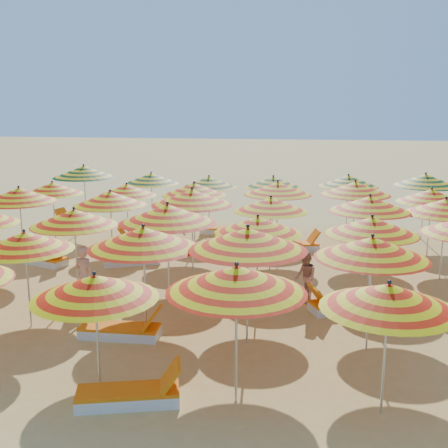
{
  "coord_description": "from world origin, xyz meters",
  "views": [
    {
      "loc": [
        2.22,
        -14.56,
        4.95
      ],
      "look_at": [
        0.0,
        0.5,
        1.6
      ],
      "focal_mm": 45.0,
      "sensor_mm": 36.0,
      "label": 1
    }
  ],
  "objects": [
    {
      "name": "ground",
      "position": [
        0.0,
        0.0,
        0.0
      ],
      "size": [
        120.0,
        120.0,
        0.0
      ],
      "primitive_type": "plane",
      "color": "#DEB062",
      "rests_on": "ground"
    },
    {
      "name": "umbrella_2",
      "position": [
        -1.15,
        -6.21,
        1.96
      ],
      "size": [
        2.28,
        2.28,
        2.23
      ],
      "color": "silver",
      "rests_on": "ground"
    },
    {
      "name": "umbrella_3",
      "position": [
        1.17,
        -6.02,
        2.15
      ],
      "size": [
        2.94,
        2.94,
        2.44
      ],
      "color": "silver",
      "rests_on": "ground"
    },
    {
      "name": "umbrella_4",
      "position": [
        3.54,
        -6.05,
        1.99
      ],
      "size": [
        2.19,
        2.19,
        2.26
      ],
      "color": "silver",
      "rests_on": "ground"
    },
    {
      "name": "umbrella_7",
      "position": [
        -3.78,
        -3.52,
        1.97
      ],
      "size": [
        2.52,
        2.52,
        2.24
      ],
      "color": "silver",
      "rests_on": "ground"
    },
    {
      "name": "umbrella_8",
      "position": [
        -1.07,
        -3.67,
        2.18
      ],
      "size": [
        2.35,
        2.35,
        2.47
      ],
      "color": "silver",
      "rests_on": "ground"
    },
    {
      "name": "umbrella_9",
      "position": [
        1.11,
        -3.73,
        2.25
      ],
      "size": [
        2.7,
        2.7,
        2.55
      ],
      "color": "silver",
      "rests_on": "ground"
    },
    {
      "name": "umbrella_10",
      "position": [
        3.55,
        -3.59,
        2.12
      ],
      "size": [
        2.38,
        2.38,
        2.41
      ],
      "color": "silver",
      "rests_on": "ground"
    },
    {
      "name": "umbrella_13",
      "position": [
        -3.54,
        -1.41,
        2.07
      ],
      "size": [
        2.89,
        2.89,
        2.35
      ],
      "color": "silver",
      "rests_on": "ground"
    },
    {
      "name": "umbrella_14",
      "position": [
        -1.1,
        -1.48,
        2.25
      ],
      "size": [
        2.7,
        2.7,
        2.56
      ],
      "color": "silver",
      "rests_on": "ground"
    },
    {
      "name": "umbrella_15",
      "position": [
        1.1,
        -1.35,
        2.01
      ],
      "size": [
        2.59,
        2.59,
        2.28
      ],
      "color": "silver",
      "rests_on": "ground"
    },
    {
      "name": "umbrella_16",
      "position": [
        3.79,
        -1.33,
        2.07
      ],
      "size": [
        2.67,
        2.67,
        2.35
      ],
      "color": "silver",
      "rests_on": "ground"
    },
    {
      "name": "umbrella_18",
      "position": [
        -6.37,
        1.11,
        2.16
      ],
      "size": [
        2.53,
        2.53,
        2.45
      ],
      "color": "silver",
      "rests_on": "ground"
    },
    {
      "name": "umbrella_19",
      "position": [
        -3.59,
        1.38,
        2.08
      ],
      "size": [
        2.89,
        2.89,
        2.36
      ],
      "color": "silver",
      "rests_on": "ground"
    },
    {
      "name": "umbrella_20",
      "position": [
        -1.02,
        1.09,
        2.23
      ],
      "size": [
        2.65,
        2.65,
        2.53
      ],
      "color": "silver",
      "rests_on": "ground"
    },
    {
      "name": "umbrella_21",
      "position": [
        1.24,
        1.37,
        2.02
      ],
      "size": [
        2.71,
        2.71,
        2.3
      ],
      "color": "silver",
      "rests_on": "ground"
    },
    {
      "name": "umbrella_22",
      "position": [
        4.0,
        1.21,
        2.14
      ],
      "size": [
        2.96,
        2.96,
        2.44
      ],
      "color": "silver",
      "rests_on": "ground"
    },
    {
      "name": "umbrella_23",
      "position": [
        6.05,
        1.34,
        2.1
      ],
      "size": [
        2.93,
        2.93,
        2.39
      ],
      "color": "silver",
      "rests_on": "ground"
    },
    {
      "name": "umbrella_24",
      "position": [
        -6.49,
        3.63,
        1.98
      ],
      "size": [
        2.35,
        2.35,
        2.25
      ],
      "color": "silver",
      "rests_on": "ground"
    },
    {
      "name": "umbrella_25",
      "position": [
        -3.91,
        3.92,
        1.93
      ],
      "size": [
        2.68,
        2.68,
        2.2
      ],
      "color": "silver",
      "rests_on": "ground"
    },
    {
      "name": "umbrella_26",
      "position": [
        -1.48,
        3.69,
        2.05
      ],
      "size": [
        2.57,
        2.57,
        2.33
      ],
      "color": "silver",
      "rests_on": "ground"
    },
    {
      "name": "umbrella_27",
      "position": [
        1.3,
        3.89,
        2.11
      ],
      "size": [
        2.76,
        2.76,
        2.4
      ],
      "color": "silver",
      "rests_on": "ground"
    },
    {
      "name": "umbrella_28",
      "position": [
        3.82,
        3.96,
        2.16
      ],
      "size": [
        2.42,
        2.42,
        2.45
      ],
      "color": "silver",
      "rests_on": "ground"
    },
    {
      "name": "umbrella_29",
      "position": [
        6.14,
        3.61,
        2.03
      ],
      "size": [
        2.25,
        2.25,
        2.31
      ],
      "color": "silver",
      "rests_on": "ground"
    },
    {
      "name": "umbrella_30",
      "position": [
        -6.34,
        6.11,
        2.25
      ],
      "size": [
        2.78,
        2.78,
        2.56
      ],
      "color": "silver",
      "rests_on": "ground"
    },
    {
      "name": "umbrella_31",
      "position": [
        -3.73,
        6.43,
        2.0
      ],
      "size": [
        2.33,
        2.33,
        2.27
      ],
      "color": "silver",
      "rests_on": "ground"
    },
    {
      "name": "umbrella_32",
      "position": [
        -1.4,
        6.1,
        1.96
      ],
      "size": [
        2.47,
        2.47,
        2.23
      ],
      "color": "silver",
      "rests_on": "ground"
    },
    {
      "name": "umbrella_33",
      "position": [
        1.02,
        6.08,
        2.0
      ],
      "size": [
        2.58,
        2.58,
        2.28
      ],
      "color": "silver",
      "rests_on": "ground"
    },
    {
      "name": "umbrella_34",
      "position": [
        3.76,
        6.38,
        2.06
      ],
      "size": [
        2.38,
        2.38,
        2.34
      ],
      "color": "silver",
      "rests_on": "ground"
    },
    {
      "name": "umbrella_35",
      "position": [
        6.46,
        6.24,
        2.17
      ],
      "size": [
        3.04,
        3.04,
        2.46
      ],
      "color": "silver",
      "rests_on": "ground"
    },
    {
      "name": "lounger_1",
      "position": [
        -0.56,
        -6.36,
        0.15
      ],
      "size": [
        1.82,
        1.01,
        0.69
      ],
      "rotation": [
        0.0,
        0.0,
        0.26
      ],
      "color": "white",
      "rests_on": "ground"
    },
    {
      "name": "lounger_3",
      "position": [
        -1.57,
        -3.79,
        0.15
      ],
      "size": [
        1.74,
        0.6,
        0.69
      ],
      "rotation": [
        0.0,
        0.0,
        0.01
      ],
      "color": "white",
      "rests_on": "ground"
    },
    {
      "name": "lounger_5",
      "position": [
        3.19,
        -1.52,
        0.15
      ],
      "size": [
        1.82,
        1.26,
        0.69
      ],
      "rotation": [
        0.0,
        0.0,
        3.58
      ],
      "color": "white",
      "rests_on": "ground"
    },
    {
      "name": "lounger_6",
      "position": [
        -5.77,
        1.16,
        0.15
      ],
      "size": [
        1.83,
        1.15,
        0.69
      ],
      "rotation": [
        0.0,
        0.0,
        -0.36
      ],
      "color": "white",
      "rests_on": "ground"
    },
    {
      "name": "lounger_7",
      "position": [
        -3.09,
        1.53,
        0.15
      ],
      "size": [
        1.82,
        1.2,
        0.69
      ],
      "rotation": [
        0.0,
        0.0,
        3.54
      ],
      "color": "white",
      "rests_on": "ground"
    },
    {
      "name": "lounger_8",
      "position": [
        -3.41,
        3.9,
        0.15
      ],
      "size": [
        1.82,
        0.99,
        0.69
      ],
      "rotation": [
        0.0,
        0.0,
        3.39
      ],
      "color": "white",
      "rests_on": "ground"
    },
    {
      "name": "lounger_9",
      "position": [
        1.9,
        3.94,
        0.15
      ],
      "size": [
        1.82,
        1.0,
        0.69
      ],
      "rotation": [
        0.0,
        0.0,
        0.26
      ],
      "color": "white",
      "rests_on": "ground"
    },
    {
      "name": "lounger_10",
      "position": [
        -6.93,
        6.3,
        0.15
      ],
      "size": [
        1.83,
        1.14,
        0.69
      ],
      "rotation": [
        0.0,
        0.0,
        2.79
      ],
      "color": "white",
      "rests_on": "ground"
    },
    {
      "name": "lounger_11",
      "position": [
        -3.14,
        6.65,
        0.15
      ],
      "size": [
        1.83,
        1.16,
        0.69
      ],
      "rotation": [
        0.0,
        0.0,
        0.37
      ],
      "color": "white",
      "rests_on": "ground"
    },
    {
      "name": "lounger_12",
      "position": [
        -0.9,
        5.95,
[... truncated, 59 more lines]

